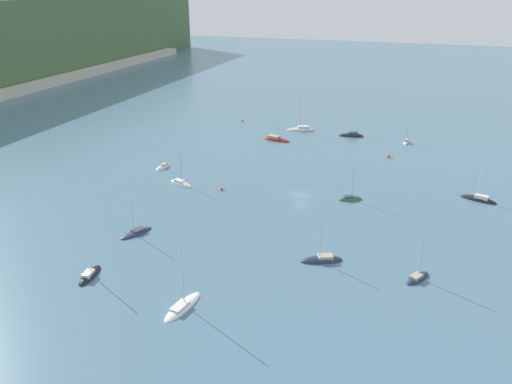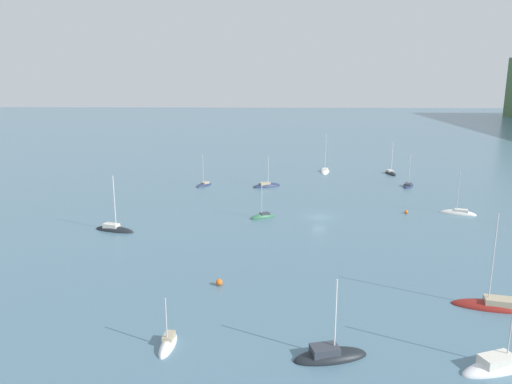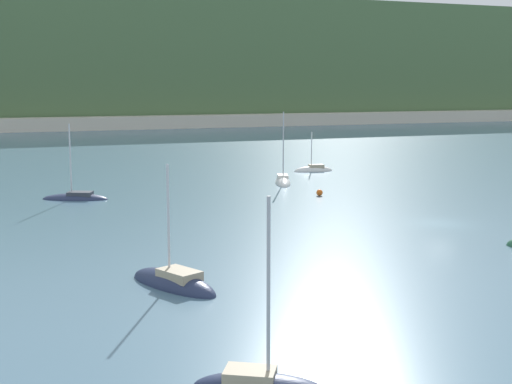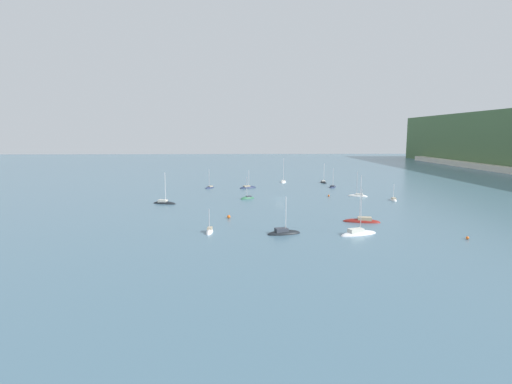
% 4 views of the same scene
% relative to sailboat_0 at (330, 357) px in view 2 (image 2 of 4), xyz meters
% --- Properties ---
extents(ground_plane, '(600.00, 600.00, 0.00)m').
position_rel_sailboat_0_xyz_m(ground_plane, '(-47.21, 3.50, -0.11)').
color(ground_plane, slate).
extents(sailboat_0, '(4.16, 7.61, 8.77)m').
position_rel_sailboat_0_xyz_m(sailboat_0, '(0.00, 0.00, 0.00)').
color(sailboat_0, black).
rests_on(sailboat_0, ground_plane).
extents(sailboat_1, '(5.19, 8.97, 10.49)m').
position_rel_sailboat_0_xyz_m(sailboat_1, '(1.18, 15.44, 0.02)').
color(sailboat_1, silver).
rests_on(sailboat_1, ground_plane).
extents(sailboat_2, '(6.21, 2.68, 9.33)m').
position_rel_sailboat_0_xyz_m(sailboat_2, '(-88.54, 26.31, -0.01)').
color(sailboat_2, black).
rests_on(sailboat_2, ground_plane).
extents(sailboat_3, '(8.21, 3.49, 10.97)m').
position_rel_sailboat_0_xyz_m(sailboat_3, '(-91.10, 9.21, -0.01)').
color(sailboat_3, white).
rests_on(sailboat_3, ground_plane).
extents(sailboat_4, '(6.89, 4.63, 8.13)m').
position_rel_sailboat_0_xyz_m(sailboat_4, '(-73.94, 27.03, -0.03)').
color(sailboat_4, '#232D4C').
rests_on(sailboat_4, ground_plane).
extents(sailboat_5, '(4.56, 9.18, 11.95)m').
position_rel_sailboat_0_xyz_m(sailboat_5, '(-10.92, 19.82, 0.01)').
color(sailboat_5, maroon).
rests_on(sailboat_5, ground_plane).
extents(sailboat_6, '(4.83, 7.16, 7.87)m').
position_rel_sailboat_0_xyz_m(sailboat_6, '(-72.53, -6.52, -0.03)').
color(sailboat_6, '#232D4C').
rests_on(sailboat_6, ground_plane).
extents(sailboat_8, '(3.82, 6.81, 9.10)m').
position_rel_sailboat_0_xyz_m(sailboat_8, '(-50.08, 30.13, -0.02)').
color(sailboat_8, white).
rests_on(sailboat_8, ground_plane).
extents(sailboat_9, '(3.64, 5.08, 7.92)m').
position_rel_sailboat_0_xyz_m(sailboat_9, '(-46.45, -7.00, -0.03)').
color(sailboat_9, '#2D6647').
rests_on(sailboat_9, ground_plane).
extents(sailboat_10, '(5.51, 4.27, 8.15)m').
position_rel_sailboat_0_xyz_m(sailboat_10, '(-73.04, -21.41, -0.02)').
color(sailboat_10, '#232D4C').
rests_on(sailboat_10, ground_plane).
extents(sailboat_11, '(4.77, 1.71, 6.07)m').
position_rel_sailboat_0_xyz_m(sailboat_11, '(-1.62, -15.65, -0.01)').
color(sailboat_11, silver).
rests_on(sailboat_11, ground_plane).
extents(sailboat_12, '(4.08, 7.61, 10.37)m').
position_rel_sailboat_0_xyz_m(sailboat_12, '(-37.99, -32.18, 0.01)').
color(sailboat_12, black).
rests_on(sailboat_12, ground_plane).
extents(mooring_buoy_0, '(0.66, 0.66, 0.66)m').
position_rel_sailboat_0_xyz_m(mooring_buoy_0, '(-50.17, 20.33, 0.22)').
color(mooring_buoy_0, orange).
rests_on(mooring_buoy_0, ground_plane).
extents(mooring_buoy_1, '(0.86, 0.86, 0.86)m').
position_rel_sailboat_0_xyz_m(mooring_buoy_1, '(-16.12, -12.07, 0.32)').
color(mooring_buoy_1, orange).
rests_on(mooring_buoy_1, ground_plane).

